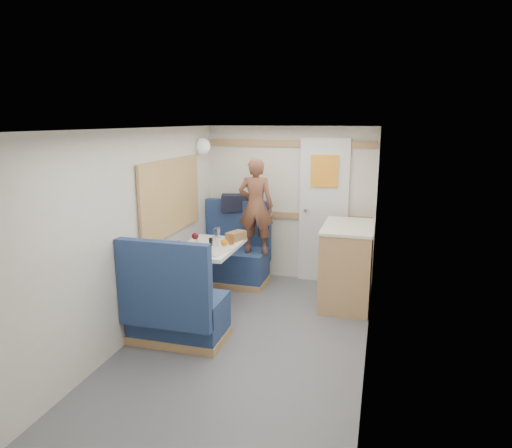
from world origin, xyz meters
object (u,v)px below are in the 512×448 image
(tumbler_left, at_px, (178,247))
(galley_counter, at_px, (347,264))
(bread_loaf, at_px, (236,236))
(beer_glass, at_px, (231,240))
(bench_near, at_px, (176,312))
(tray, at_px, (214,251))
(wine_glass, at_px, (195,237))
(dome_light, at_px, (202,146))
(tumbler_mid, at_px, (217,233))
(bench_far, at_px, (234,260))
(pepper_grinder, at_px, (211,242))
(tumbler_right, at_px, (216,242))
(duffel_bag, at_px, (239,203))
(cheese_block, at_px, (193,251))
(salt_grinder, at_px, (198,242))
(dinette_table, at_px, (209,259))
(orange_fruit, at_px, (224,243))
(person, at_px, (256,206))

(tumbler_left, bearing_deg, galley_counter, 26.46)
(bread_loaf, bearing_deg, beer_glass, -87.74)
(bench_near, height_order, tumbler_left, bench_near)
(bench_near, height_order, tray, bench_near)
(bench_near, distance_m, wine_glass, 0.94)
(dome_light, xyz_separation_m, tumbler_mid, (0.37, -0.52, -0.97))
(bench_far, height_order, pepper_grinder, bench_far)
(galley_counter, bearing_deg, tumbler_right, -156.73)
(duffel_bag, height_order, tumbler_left, duffel_bag)
(cheese_block, xyz_separation_m, beer_glass, (0.25, 0.48, 0.01))
(tumbler_mid, bearing_deg, bench_far, 87.54)
(tumbler_mid, relative_size, salt_grinder, 1.39)
(wine_glass, distance_m, bread_loaf, 0.54)
(tray, height_order, pepper_grinder, pepper_grinder)
(beer_glass, bearing_deg, dinette_table, -150.53)
(bread_loaf, bearing_deg, galley_counter, 10.71)
(bench_near, xyz_separation_m, tray, (0.15, 0.65, 0.43))
(duffel_bag, distance_m, pepper_grinder, 1.16)
(bench_far, distance_m, bench_near, 1.73)
(beer_glass, bearing_deg, tumbler_mid, 140.42)
(salt_grinder, bearing_deg, dome_light, 107.74)
(tumbler_right, bearing_deg, wine_glass, -160.92)
(dome_light, height_order, tumbler_right, dome_light)
(wine_glass, bearing_deg, bread_loaf, 52.47)
(dinette_table, xyz_separation_m, cheese_block, (-0.03, -0.36, 0.19))
(dome_light, xyz_separation_m, tray, (0.54, -1.07, -1.02))
(duffel_bag, bearing_deg, dome_light, -160.36)
(wine_glass, distance_m, tumbler_left, 0.23)
(wine_glass, bearing_deg, duffel_bag, 85.19)
(galley_counter, bearing_deg, orange_fruit, -155.95)
(tumbler_right, bearing_deg, dome_light, 118.79)
(dome_light, relative_size, pepper_grinder, 2.03)
(tumbler_left, distance_m, salt_grinder, 0.27)
(person, relative_size, orange_fruit, 15.63)
(pepper_grinder, bearing_deg, bread_loaf, 61.14)
(salt_grinder, relative_size, bread_loaf, 0.37)
(tumbler_mid, bearing_deg, duffel_bag, 88.64)
(dome_light, relative_size, person, 0.17)
(bench_near, relative_size, bread_loaf, 4.40)
(orange_fruit, distance_m, salt_grinder, 0.30)
(dome_light, bearing_deg, bench_near, -77.18)
(duffel_bag, bearing_deg, bread_loaf, -89.97)
(cheese_block, distance_m, beer_glass, 0.55)
(tray, xyz_separation_m, bread_loaf, (0.07, 0.53, 0.04))
(beer_glass, bearing_deg, person, 81.08)
(dinette_table, distance_m, pepper_grinder, 0.21)
(orange_fruit, relative_size, pepper_grinder, 0.77)
(duffel_bag, distance_m, tumbler_right, 1.19)
(duffel_bag, relative_size, tray, 1.39)
(bench_far, relative_size, person, 0.89)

